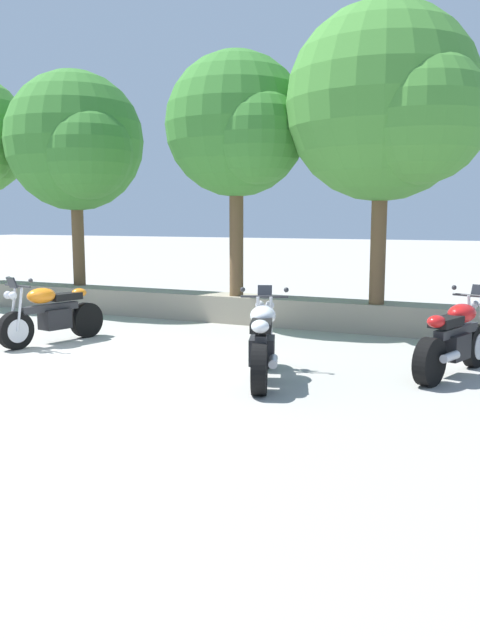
# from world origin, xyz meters

# --- Properties ---
(ground_plane) EXTENTS (120.00, 120.00, 0.00)m
(ground_plane) POSITION_xyz_m (0.00, 0.00, 0.00)
(ground_plane) COLOR #A3A099
(stone_wall) EXTENTS (36.00, 0.80, 0.55)m
(stone_wall) POSITION_xyz_m (0.00, 4.80, 0.28)
(stone_wall) COLOR gray
(stone_wall) RESTS_ON ground
(motorcycle_orange_near_left) EXTENTS (0.76, 2.05, 1.18)m
(motorcycle_orange_near_left) POSITION_xyz_m (-1.31, 1.28, 0.49)
(motorcycle_orange_near_left) COLOR black
(motorcycle_orange_near_left) RESTS_ON ground
(motorcycle_white_centre) EXTENTS (1.00, 1.98, 1.18)m
(motorcycle_white_centre) POSITION_xyz_m (2.97, 0.47, 0.49)
(motorcycle_white_centre) COLOR black
(motorcycle_white_centre) RESTS_ON ground
(motorcycle_red_far_right) EXTENTS (0.86, 2.03, 1.18)m
(motorcycle_red_far_right) POSITION_xyz_m (5.20, 1.82, 0.49)
(motorcycle_red_far_right) COLOR black
(motorcycle_red_far_right) RESTS_ON ground
(leafy_tree_mid_left) EXTENTS (3.29, 3.14, 4.86)m
(leafy_tree_mid_left) POSITION_xyz_m (-3.62, 4.94, 3.77)
(leafy_tree_mid_left) COLOR brown
(leafy_tree_mid_left) RESTS_ON stone_wall
(leafy_tree_mid_right) EXTENTS (2.93, 2.79, 4.76)m
(leafy_tree_mid_right) POSITION_xyz_m (0.65, 4.61, 3.84)
(leafy_tree_mid_right) COLOR brown
(leafy_tree_mid_right) RESTS_ON stone_wall
(leafy_tree_far_right) EXTENTS (3.58, 3.41, 5.26)m
(leafy_tree_far_right) POSITION_xyz_m (3.58, 4.50, 4.02)
(leafy_tree_far_right) COLOR brown
(leafy_tree_far_right) RESTS_ON stone_wall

